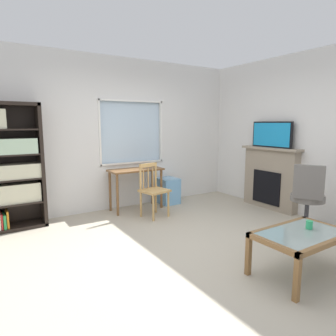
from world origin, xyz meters
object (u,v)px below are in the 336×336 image
Objects in this scene: office_chair at (308,194)px; desk_under_window at (136,176)px; fireplace at (270,178)px; sippy_cup at (309,225)px; bookshelf at (8,167)px; wooden_chair at (153,190)px; tv at (272,135)px; coffee_table at (301,238)px; plastic_drawer_unit at (168,191)px.

desk_under_window is at bearing 124.68° from office_chair.
fireplace is 2.38m from sippy_cup.
wooden_chair is at bearing -16.60° from bookshelf.
sippy_cup is at bearing -78.87° from wooden_chair.
office_chair is at bearing 33.13° from sippy_cup.
tv is 1.45m from office_chair.
plastic_drawer_unit is at bearing 84.07° from coffee_table.
office_chair is at bearing -115.90° from fireplace.
wooden_chair is at bearing 160.52° from fireplace.
desk_under_window is at bearing -176.06° from plastic_drawer_unit.
plastic_drawer_unit is at bearing 86.92° from sippy_cup.
bookshelf is 1.89× the size of coffee_table.
fireplace is at bearing 45.89° from coffee_table.
sippy_cup is (-1.56, -1.77, -0.87)m from tv.
office_chair is at bearing -49.60° from wooden_chair.
wooden_chair is at bearing -139.40° from plastic_drawer_unit.
tv reaches higher than office_chair.
office_chair is at bearing 30.30° from coffee_table.
fireplace is 1.21m from office_chair.
coffee_table is at bearing -134.11° from fireplace.
tv reaches higher than fireplace.
wooden_chair is (0.07, -0.51, -0.16)m from desk_under_window.
desk_under_window is 2.48m from fireplace.
sippy_cup is at bearing -131.40° from tv.
bookshelf is 2.26× the size of tv.
wooden_chair reaches higher than coffee_table.
desk_under_window is 0.54m from wooden_chair.
office_chair is (0.89, -2.38, 0.30)m from plastic_drawer_unit.
fireplace reaches higher than wooden_chair.
desk_under_window is at bearing -3.04° from bookshelf.
office_chair is (-0.51, -1.09, -0.82)m from tv.
sippy_cup reaches higher than plastic_drawer_unit.
plastic_drawer_unit is 0.51× the size of coffee_table.
bookshelf reaches higher than tv.
fireplace is at bearing -30.24° from desk_under_window.
office_chair is at bearing -55.32° from desk_under_window.
fireplace is 0.80m from tv.
bookshelf reaches higher than desk_under_window.
bookshelf is at bearing 178.81° from plastic_drawer_unit.
coffee_table is (0.40, -3.04, -0.23)m from desk_under_window.
plastic_drawer_unit is 0.61× the size of tv.
tv is at bearing -19.64° from wooden_chair.
tv is (4.14, -1.36, 0.44)m from bookshelf.
bookshelf is 1.59× the size of fireplace.
fireplace reaches higher than plastic_drawer_unit.
bookshelf is at bearing 163.40° from wooden_chair.
fireplace is 1.19× the size of coffee_table.
office_chair reaches higher than plastic_drawer_unit.
plastic_drawer_unit is 0.43× the size of fireplace.
office_chair reaches higher than wooden_chair.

